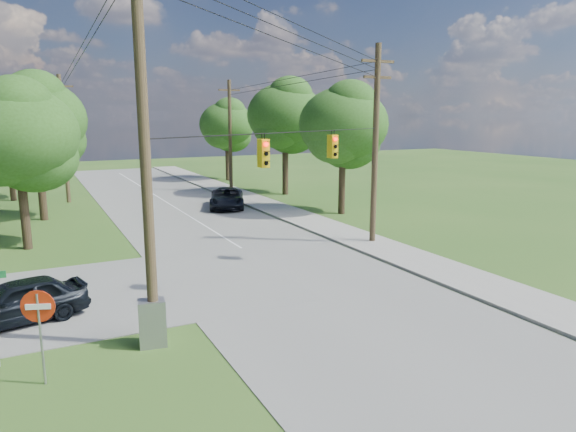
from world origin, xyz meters
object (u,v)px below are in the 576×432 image
car_main_north (227,198)px  control_cabinet (152,323)px  do_not_enter_sign (39,317)px  pole_north_e (230,135)px  pole_north_w (64,138)px  car_cross_dark (18,301)px  pole_sw (144,138)px  pole_ne (375,142)px

car_main_north → control_cabinet: size_ratio=3.69×
control_cabinet → do_not_enter_sign: (-3.01, -1.05, 1.13)m
pole_north_e → car_main_north: (-3.40, -8.22, -4.36)m
pole_north_w → control_cabinet: 29.90m
car_cross_dark → do_not_enter_sign: bearing=-6.0°
pole_sw → control_cabinet: 5.51m
car_main_north → pole_ne: bearing=-55.6°
pole_north_w → car_cross_dark: size_ratio=2.27×
pole_sw → do_not_enter_sign: bearing=-161.6°
pole_north_w → car_main_north: (10.50, -8.22, -4.36)m
pole_north_e → do_not_enter_sign: 34.95m
pole_north_e → do_not_enter_sign: pole_north_e is taller
pole_north_w → car_cross_dark: (-3.29, -25.87, -4.35)m
control_cabinet → do_not_enter_sign: size_ratio=0.56×
pole_north_e → pole_north_w: same height
pole_north_e → control_cabinet: (-13.54, -29.57, -4.41)m
pole_north_w → control_cabinet: pole_north_w is taller
pole_north_e → pole_north_w: size_ratio=1.00×
pole_north_e → do_not_enter_sign: (-16.55, -30.61, -3.28)m
pole_sw → do_not_enter_sign: (-3.05, -1.01, -4.38)m
pole_sw → pole_north_w: (-0.40, 29.60, -1.10)m
car_main_north → pole_north_e: bearing=88.0°
pole_sw → car_main_north: size_ratio=2.26×
car_cross_dark → pole_sw: bearing=31.0°
pole_ne → car_main_north: 14.96m
pole_north_e → pole_north_w: bearing=180.0°
pole_north_e → do_not_enter_sign: bearing=-118.4°
pole_sw → do_not_enter_sign: size_ratio=4.70×
do_not_enter_sign → pole_north_e: bearing=82.1°
pole_north_e → pole_north_w: 13.90m
pole_north_e → car_cross_dark: size_ratio=2.27×
pole_sw → control_cabinet: (-0.04, 0.03, -5.51)m
pole_sw → car_cross_dark: 7.56m
pole_north_w → car_main_north: size_ratio=1.88×
pole_north_e → pole_sw: bearing=-114.5°
pole_sw → pole_ne: (13.50, 7.60, -0.76)m
do_not_enter_sign → car_main_north: bearing=80.1°
control_cabinet → car_main_north: bearing=74.1°
car_cross_dark → car_main_north: 22.40m
pole_north_e → car_main_north: 9.90m
car_main_north → car_cross_dark: bearing=-107.5°
do_not_enter_sign → car_cross_dark: bearing=118.1°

